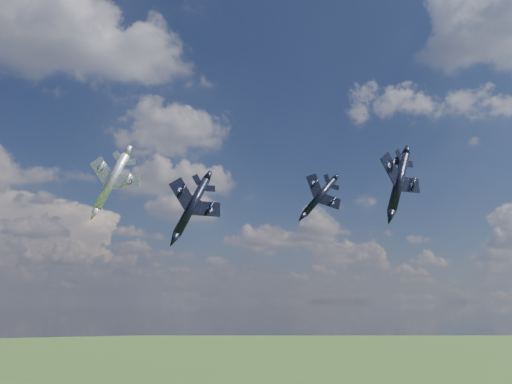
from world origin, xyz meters
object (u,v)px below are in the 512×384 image
object	(u,v)px
jet_right_navy	(399,182)
jet_left_silver	(112,181)
jet_lead_navy	(192,206)
jet_high_navy	(319,197)

from	to	relation	value
jet_right_navy	jet_left_silver	xyz separation A→B (m)	(-40.22, 18.43, 1.41)
jet_lead_navy	jet_right_navy	bearing A→B (deg)	-36.73
jet_high_navy	jet_left_silver	distance (m)	37.37
jet_lead_navy	jet_left_silver	size ratio (longest dim) A/B	1.05
jet_right_navy	jet_high_navy	distance (m)	21.29
jet_right_navy	jet_left_silver	distance (m)	44.26
jet_right_navy	jet_left_silver	world-z (taller)	jet_left_silver
jet_lead_navy	jet_right_navy	size ratio (longest dim) A/B	1.01
jet_lead_navy	jet_left_silver	xyz separation A→B (m)	(-12.09, 4.44, 4.14)
jet_left_silver	jet_high_navy	bearing A→B (deg)	26.21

